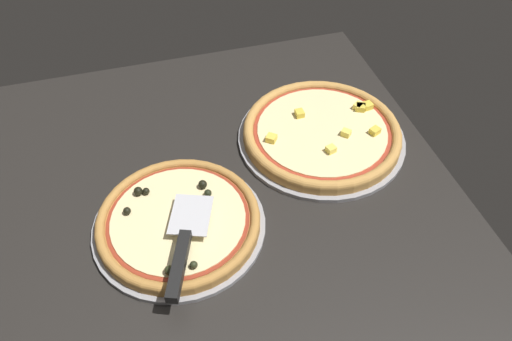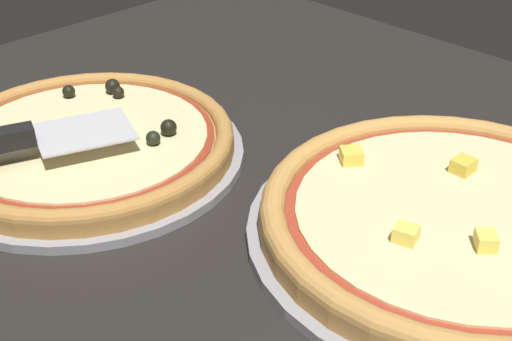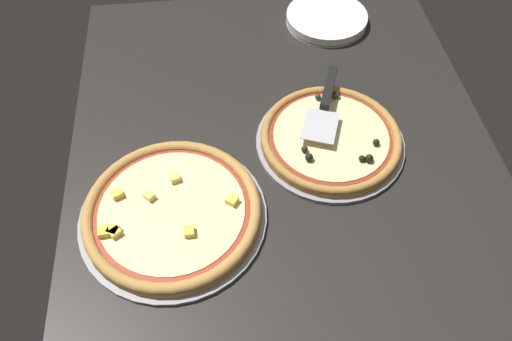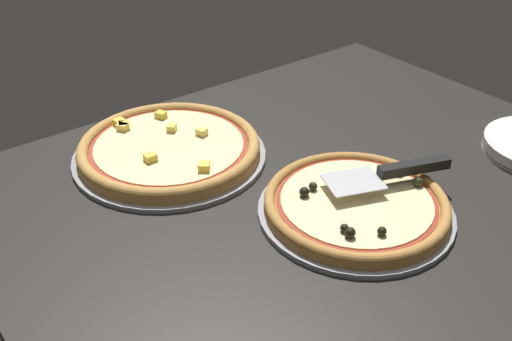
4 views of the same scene
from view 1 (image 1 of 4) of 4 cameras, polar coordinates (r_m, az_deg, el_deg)
The scene contains 6 objects.
ground_plane at distance 104.25cm, azimuth -2.46°, elevation -6.36°, with size 121.48×99.32×3.60cm, color black.
pizza_pan_front at distance 102.51cm, azimuth -8.74°, elevation -6.26°, with size 34.86×34.86×1.00cm, color #939399.
pizza_front at distance 101.07cm, azimuth -8.86°, elevation -5.63°, with size 32.77×32.77×3.88cm.
pizza_pan_back at distance 119.73cm, azimuth 7.44°, elevation 3.71°, with size 39.45×39.45×1.00cm, color #939399.
pizza_back at distance 118.40cm, azimuth 7.55°, elevation 4.42°, with size 37.09×37.09×3.66cm.
serving_spatula at distance 92.31cm, azimuth -8.46°, elevation -9.28°, with size 24.14×13.05×2.00cm.
Camera 1 is at (61.22, -13.02, 81.58)cm, focal length 35.00 mm.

